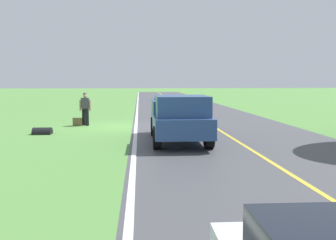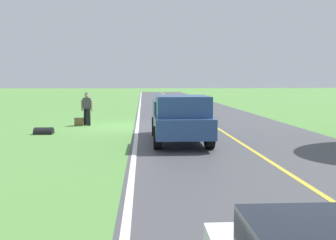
# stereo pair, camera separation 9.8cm
# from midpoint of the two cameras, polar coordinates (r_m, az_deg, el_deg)

# --- Properties ---
(ground_plane) EXTENTS (200.00, 200.00, 0.00)m
(ground_plane) POSITION_cam_midpoint_polar(r_m,az_deg,el_deg) (19.91, -7.56, -0.95)
(ground_plane) COLOR #568E42
(road_surface) EXTENTS (8.34, 120.00, 0.00)m
(road_surface) POSITION_cam_midpoint_polar(r_m,az_deg,el_deg) (20.23, 6.43, -0.82)
(road_surface) COLOR #47474C
(road_surface) RESTS_ON ground
(lane_edge_line) EXTENTS (0.16, 117.60, 0.00)m
(lane_edge_line) POSITION_cam_midpoint_polar(r_m,az_deg,el_deg) (19.88, -4.96, -0.91)
(lane_edge_line) COLOR silver
(lane_edge_line) RESTS_ON ground
(lane_centre_line) EXTENTS (0.14, 117.60, 0.00)m
(lane_centre_line) POSITION_cam_midpoint_polar(r_m,az_deg,el_deg) (20.23, 6.43, -0.81)
(lane_centre_line) COLOR gold
(lane_centre_line) RESTS_ON ground
(hitchhiker_walking) EXTENTS (0.62, 0.52, 1.75)m
(hitchhiker_walking) POSITION_cam_midpoint_polar(r_m,az_deg,el_deg) (20.57, -12.40, 1.93)
(hitchhiker_walking) COLOR black
(hitchhiker_walking) RESTS_ON ground
(suitcase_carried) EXTENTS (0.47, 0.22, 0.41)m
(suitcase_carried) POSITION_cam_midpoint_polar(r_m,az_deg,el_deg) (20.63, -13.54, -0.25)
(suitcase_carried) COLOR brown
(suitcase_carried) RESTS_ON ground
(pickup_truck_passing) EXTENTS (2.13, 5.41, 1.82)m
(pickup_truck_passing) POSITION_cam_midpoint_polar(r_m,az_deg,el_deg) (14.58, 1.52, 0.43)
(pickup_truck_passing) COLOR #2D4C84
(pickup_truck_passing) RESTS_ON ground
(drainage_culvert) EXTENTS (0.80, 0.60, 0.60)m
(drainage_culvert) POSITION_cam_midpoint_polar(r_m,az_deg,el_deg) (17.77, -18.43, -2.02)
(drainage_culvert) COLOR black
(drainage_culvert) RESTS_ON ground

